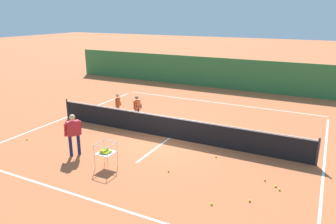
% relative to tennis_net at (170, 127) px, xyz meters
% --- Properties ---
extents(ground_plane, '(120.00, 120.00, 0.00)m').
position_rel_tennis_net_xyz_m(ground_plane, '(0.00, 0.00, -0.50)').
color(ground_plane, '#BC6038').
extents(line_baseline_near, '(12.17, 0.08, 0.01)m').
position_rel_tennis_net_xyz_m(line_baseline_near, '(0.00, -5.35, -0.50)').
color(line_baseline_near, white).
rests_on(line_baseline_near, ground).
extents(line_baseline_far, '(12.17, 0.08, 0.01)m').
position_rel_tennis_net_xyz_m(line_baseline_far, '(0.00, 6.42, -0.50)').
color(line_baseline_far, white).
rests_on(line_baseline_far, ground).
extents(line_sideline_west, '(0.08, 11.76, 0.01)m').
position_rel_tennis_net_xyz_m(line_sideline_west, '(-6.09, 0.00, -0.50)').
color(line_sideline_west, white).
rests_on(line_sideline_west, ground).
extents(line_sideline_east, '(0.08, 11.76, 0.01)m').
position_rel_tennis_net_xyz_m(line_sideline_east, '(6.09, 0.00, -0.50)').
color(line_sideline_east, white).
rests_on(line_sideline_east, ground).
extents(line_service_center, '(0.08, 5.46, 0.01)m').
position_rel_tennis_net_xyz_m(line_service_center, '(0.00, 0.00, -0.50)').
color(line_service_center, white).
rests_on(line_service_center, ground).
extents(tennis_net, '(11.73, 0.08, 1.05)m').
position_rel_tennis_net_xyz_m(tennis_net, '(0.00, 0.00, 0.00)').
color(tennis_net, '#333338').
rests_on(tennis_net, ground).
extents(instructor, '(0.54, 0.81, 1.62)m').
position_rel_tennis_net_xyz_m(instructor, '(-2.44, -3.17, 0.48)').
color(instructor, '#191E4C').
rests_on(instructor, ground).
extents(student_0, '(0.37, 0.54, 1.30)m').
position_rel_tennis_net_xyz_m(student_0, '(-3.58, 1.26, 0.28)').
color(student_0, silver).
rests_on(student_0, ground).
extents(student_1, '(0.44, 0.61, 1.30)m').
position_rel_tennis_net_xyz_m(student_1, '(-2.47, 1.32, 0.28)').
color(student_1, black).
rests_on(student_1, ground).
extents(ball_cart, '(0.58, 0.58, 0.90)m').
position_rel_tennis_net_xyz_m(ball_cart, '(-0.77, -3.47, 0.10)').
color(ball_cart, '#B7B7BC').
rests_on(ball_cart, ground).
extents(tennis_ball_0, '(0.07, 0.07, 0.07)m').
position_rel_tennis_net_xyz_m(tennis_ball_0, '(-5.33, -2.98, -0.47)').
color(tennis_ball_0, yellow).
rests_on(tennis_ball_0, ground).
extents(tennis_ball_1, '(0.07, 0.07, 0.07)m').
position_rel_tennis_net_xyz_m(tennis_ball_1, '(4.92, -2.34, -0.47)').
color(tennis_ball_1, yellow).
rests_on(tennis_ball_1, ground).
extents(tennis_ball_2, '(0.07, 0.07, 0.07)m').
position_rel_tennis_net_xyz_m(tennis_ball_2, '(2.43, -0.98, -0.47)').
color(tennis_ball_2, yellow).
rests_on(tennis_ball_2, ground).
extents(tennis_ball_3, '(0.07, 0.07, 0.07)m').
position_rel_tennis_net_xyz_m(tennis_ball_3, '(4.41, -1.94, -0.47)').
color(tennis_ball_3, yellow).
rests_on(tennis_ball_3, ground).
extents(tennis_ball_5, '(0.07, 0.07, 0.07)m').
position_rel_tennis_net_xyz_m(tennis_ball_5, '(3.33, -4.00, -0.47)').
color(tennis_ball_5, yellow).
rests_on(tennis_ball_5, ground).
extents(tennis_ball_6, '(0.07, 0.07, 0.07)m').
position_rel_tennis_net_xyz_m(tennis_ball_6, '(1.36, -2.80, -0.47)').
color(tennis_ball_6, yellow).
rests_on(tennis_ball_6, ground).
extents(tennis_ball_7, '(0.07, 0.07, 0.07)m').
position_rel_tennis_net_xyz_m(tennis_ball_7, '(4.78, -2.18, -0.47)').
color(tennis_ball_7, yellow).
rests_on(tennis_ball_7, ground).
extents(tennis_ball_8, '(0.07, 0.07, 0.07)m').
position_rel_tennis_net_xyz_m(tennis_ball_8, '(4.25, -3.36, -0.47)').
color(tennis_ball_8, yellow).
rests_on(tennis_ball_8, ground).
extents(windscreen_fence, '(26.78, 0.08, 2.18)m').
position_rel_tennis_net_xyz_m(windscreen_fence, '(0.00, 10.28, 0.59)').
color(windscreen_fence, '#33753D').
rests_on(windscreen_fence, ground).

